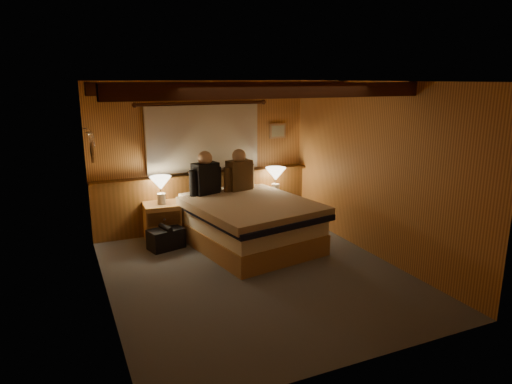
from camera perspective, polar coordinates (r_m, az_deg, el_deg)
floor at (r=5.94m, az=-0.12°, el=-10.14°), size 4.20×4.20×0.00m
ceiling at (r=5.42m, az=-0.14°, el=13.68°), size 4.20×4.20×0.00m
wall_back at (r=7.49m, az=-6.68°, el=4.47°), size 3.60×0.00×3.60m
wall_left at (r=5.12m, az=-18.87°, el=-0.68°), size 0.00×4.20×4.20m
wall_right at (r=6.48m, az=14.58°, el=2.61°), size 0.00×4.20×4.20m
wall_front at (r=3.81m, az=12.85°, el=-5.25°), size 3.60×0.00×3.60m
wainscot at (r=7.58m, az=-6.38°, el=-0.94°), size 3.60×0.23×0.94m
curtain_window at (r=7.38m, az=-6.58°, el=6.85°), size 2.18×0.09×1.11m
ceiling_beams at (r=5.56m, az=-0.78°, el=12.76°), size 3.60×1.65×0.16m
coat_rail at (r=6.59m, az=-19.86°, el=6.54°), size 0.05×0.55×0.24m
framed_print at (r=7.93m, az=2.73°, el=7.63°), size 0.30×0.04×0.25m
bed at (r=6.77m, az=-0.95°, el=-3.81°), size 1.87×2.26×0.69m
nightstand_left at (r=7.17m, az=-11.64°, el=-3.66°), size 0.56×0.51×0.58m
nightstand_right at (r=7.79m, az=2.13°, el=-2.13°), size 0.56×0.52×0.53m
lamp_left at (r=6.99m, az=-11.84°, el=0.89°), size 0.33×0.33×0.42m
lamp_right at (r=7.67m, az=2.47°, el=2.06°), size 0.34×0.34×0.45m
person_left at (r=7.06m, az=-6.34°, el=1.96°), size 0.55×0.33×0.70m
person_right at (r=7.28m, az=-2.12°, el=2.37°), size 0.56×0.30×0.69m
duffel_bag at (r=6.84m, az=-11.18°, el=-5.69°), size 0.56×0.42×0.36m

